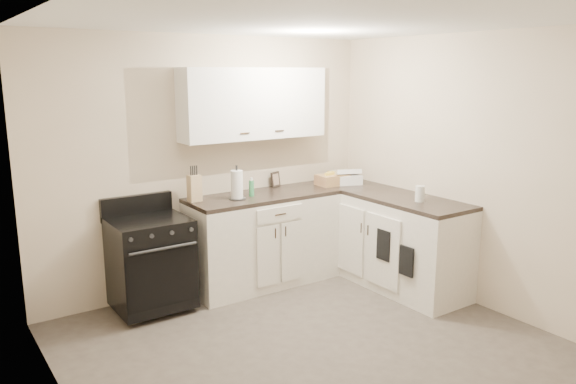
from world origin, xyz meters
TOP-DOWN VIEW (x-y plane):
  - floor at (0.00, 0.00)m, footprint 3.60×3.60m
  - ceiling at (0.00, 0.00)m, footprint 3.60×3.60m
  - wall_back at (0.00, 1.80)m, footprint 3.60×0.00m
  - wall_right at (1.80, 0.00)m, footprint 0.00×3.60m
  - wall_left at (-1.80, 0.00)m, footprint 0.00×3.60m
  - wall_front at (0.00, -1.80)m, footprint 3.60×0.00m
  - base_cabinets_back at (0.43, 1.50)m, footprint 1.55×0.60m
  - base_cabinets_right at (1.50, 0.85)m, footprint 0.60×1.90m
  - countertop_back at (0.43, 1.50)m, footprint 1.55×0.60m
  - countertop_right at (1.50, 0.85)m, footprint 0.60×1.90m
  - upper_cabinets at (0.43, 1.65)m, footprint 1.55×0.30m
  - stove at (-0.78, 1.48)m, footprint 0.67×0.57m
  - knife_block at (-0.27, 1.61)m, footprint 0.12×0.11m
  - paper_towel at (0.11, 1.46)m, footprint 0.14×0.14m
  - soap_bottle at (0.29, 1.50)m, footprint 0.07×0.07m
  - picture_frame at (0.74, 1.75)m, footprint 0.13×0.08m
  - wicker_basket at (1.31, 1.48)m, footprint 0.35×0.24m
  - countertop_grill at (1.48, 1.45)m, footprint 0.35×0.34m
  - glass_jar at (1.49, 0.38)m, footprint 0.11×0.11m
  - oven_mitt_near at (1.18, 0.23)m, footprint 0.02×0.16m
  - oven_mitt_far at (1.18, 0.53)m, footprint 0.02×0.17m

SIDE VIEW (x-z plane):
  - floor at x=0.00m, z-range 0.00..0.00m
  - oven_mitt_near at x=1.18m, z-range 0.31..0.59m
  - base_cabinets_back at x=0.43m, z-range 0.00..0.90m
  - base_cabinets_right at x=1.50m, z-range 0.00..0.90m
  - stove at x=-0.78m, z-range 0.05..0.87m
  - oven_mitt_far at x=1.18m, z-range 0.37..0.67m
  - countertop_back at x=0.43m, z-range 0.90..0.94m
  - countertop_right at x=1.50m, z-range 0.90..0.94m
  - countertop_grill at x=1.48m, z-range 0.94..1.04m
  - wicker_basket at x=1.31m, z-range 0.94..1.05m
  - glass_jar at x=1.49m, z-range 0.94..1.09m
  - soap_bottle at x=0.29m, z-range 0.94..1.10m
  - picture_frame at x=0.74m, z-range 0.94..1.10m
  - knife_block at x=-0.27m, z-range 0.94..1.19m
  - paper_towel at x=0.11m, z-range 0.94..1.22m
  - wall_back at x=0.00m, z-range -0.55..3.05m
  - wall_right at x=1.80m, z-range -0.55..3.05m
  - wall_left at x=-1.80m, z-range -0.55..3.05m
  - wall_front at x=0.00m, z-range -0.55..3.05m
  - upper_cabinets at x=0.43m, z-range 1.49..2.19m
  - ceiling at x=0.00m, z-range 2.50..2.50m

